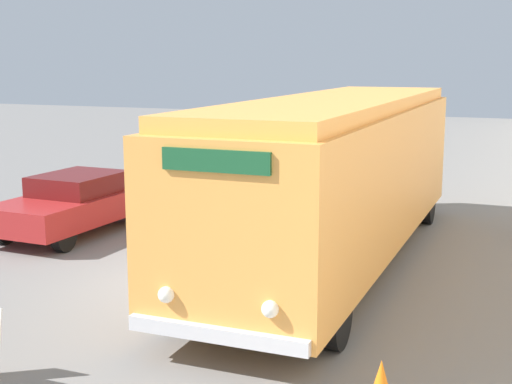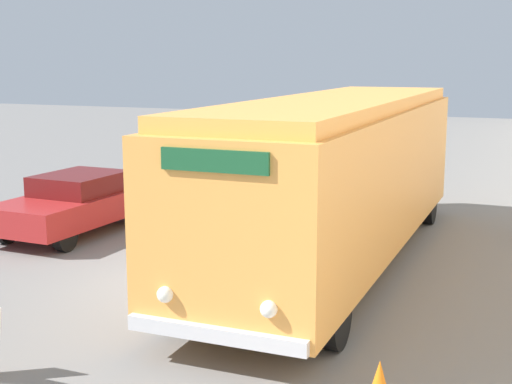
{
  "view_description": "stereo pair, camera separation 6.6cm",
  "coord_description": "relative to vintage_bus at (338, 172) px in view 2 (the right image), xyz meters",
  "views": [
    {
      "loc": [
        5.8,
        -11.29,
        4.02
      ],
      "look_at": [
        1.53,
        -0.71,
        1.88
      ],
      "focal_mm": 50.0,
      "sensor_mm": 36.0,
      "label": 1
    },
    {
      "loc": [
        5.86,
        -11.27,
        4.02
      ],
      "look_at": [
        1.53,
        -0.71,
        1.88
      ],
      "focal_mm": 50.0,
      "sensor_mm": 36.0,
      "label": 2
    }
  ],
  "objects": [
    {
      "name": "ground_plane",
      "position": [
        -2.13,
        -2.07,
        -1.84
      ],
      "size": [
        80.0,
        80.0,
        0.0
      ],
      "primitive_type": "plane",
      "color": "slate"
    },
    {
      "name": "parked_car_distant",
      "position": [
        -6.63,
        20.45,
        -1.04
      ],
      "size": [
        1.98,
        4.84,
        1.53
      ],
      "rotation": [
        0.0,
        0.0,
        0.03
      ],
      "color": "black",
      "rests_on": "ground_plane"
    },
    {
      "name": "parked_car_mid",
      "position": [
        -6.62,
        7.56,
        -1.05
      ],
      "size": [
        2.27,
        4.23,
        1.53
      ],
      "rotation": [
        0.0,
        0.0,
        -0.08
      ],
      "color": "black",
      "rests_on": "ground_plane"
    },
    {
      "name": "parked_car_far",
      "position": [
        -6.25,
        12.88,
        -1.13
      ],
      "size": [
        1.83,
        4.22,
        1.39
      ],
      "rotation": [
        0.0,
        0.0,
        0.01
      ],
      "color": "black",
      "rests_on": "ground_plane"
    },
    {
      "name": "parked_car_near",
      "position": [
        -6.29,
        0.17,
        -1.12
      ],
      "size": [
        2.07,
        4.44,
        1.38
      ],
      "rotation": [
        0.0,
        0.0,
        -0.04
      ],
      "color": "black",
      "rests_on": "ground_plane"
    },
    {
      "name": "vintage_bus",
      "position": [
        0.0,
        0.0,
        0.0
      ],
      "size": [
        2.63,
        11.29,
        3.29
      ],
      "color": "black",
      "rests_on": "ground_plane"
    },
    {
      "name": "traffic_cone",
      "position": [
        2.12,
        -5.62,
        -1.56
      ],
      "size": [
        0.36,
        0.36,
        0.58
      ],
      "color": "black",
      "rests_on": "ground_plane"
    }
  ]
}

